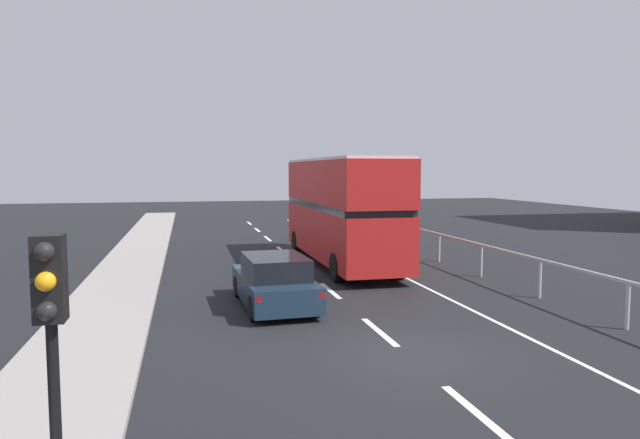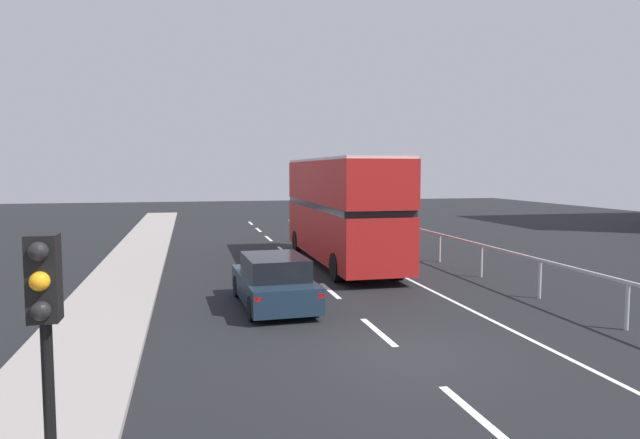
# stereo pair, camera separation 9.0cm
# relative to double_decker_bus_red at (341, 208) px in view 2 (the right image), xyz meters

# --- Properties ---
(ground_plane) EXTENTS (73.11, 120.00, 0.10)m
(ground_plane) POSITION_rel_double_decker_bus_red_xyz_m (-1.70, -11.14, -2.35)
(ground_plane) COLOR black
(near_sidewalk_kerb) EXTENTS (2.47, 80.00, 0.14)m
(near_sidewalk_kerb) POSITION_rel_double_decker_bus_red_xyz_m (-8.28, -11.14, -2.23)
(near_sidewalk_kerb) COLOR gray
(near_sidewalk_kerb) RESTS_ON ground
(lane_paint_markings) EXTENTS (3.31, 46.00, 0.01)m
(lane_paint_markings) POSITION_rel_double_decker_bus_red_xyz_m (0.16, -2.31, -2.30)
(lane_paint_markings) COLOR silver
(lane_paint_markings) RESTS_ON ground
(bridge_side_railing) EXTENTS (0.10, 42.00, 1.20)m
(bridge_side_railing) POSITION_rel_double_decker_bus_red_xyz_m (4.16, -2.14, -1.34)
(bridge_side_railing) COLOR #AAB4B5
(bridge_side_railing) RESTS_ON ground
(double_decker_bus_red) EXTENTS (2.56, 10.35, 4.30)m
(double_decker_bus_red) POSITION_rel_double_decker_bus_red_xyz_m (0.00, 0.00, 0.00)
(double_decker_bus_red) COLOR #B11B19
(double_decker_bus_red) RESTS_ON ground
(hatchback_car_near) EXTENTS (2.01, 4.38, 1.46)m
(hatchback_car_near) POSITION_rel_double_decker_bus_red_xyz_m (-3.75, -6.60, -1.60)
(hatchback_car_near) COLOR #182839
(hatchback_car_near) RESTS_ON ground
(traffic_signal_pole) EXTENTS (0.30, 0.42, 3.04)m
(traffic_signal_pole) POSITION_rel_double_decker_bus_red_xyz_m (-7.50, -16.09, 0.11)
(traffic_signal_pole) COLOR black
(traffic_signal_pole) RESTS_ON near_sidewalk_kerb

